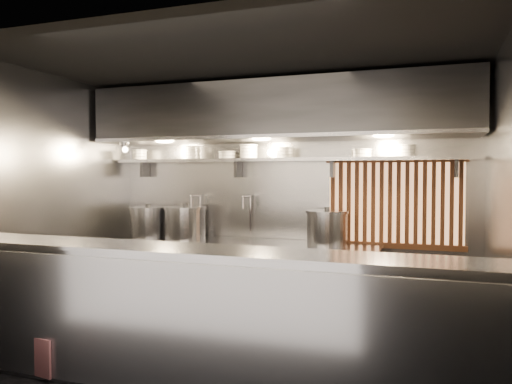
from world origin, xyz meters
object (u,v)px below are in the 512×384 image
Objects in this scene: heat_lamp at (124,145)px; stock_pot_right at (327,228)px; stock_pot_left at (148,222)px; stock_pot_mid at (185,222)px; pendant_bulb at (271,153)px.

heat_lamp is 2.68m from stock_pot_right.
stock_pot_left is (0.17, 0.26, -0.97)m from heat_lamp.
stock_pot_mid is (0.70, 0.27, -0.96)m from heat_lamp.
pendant_bulb is at bearing 3.07° from stock_pot_left.
heat_lamp is 0.66× the size of stock_pot_right.
stock_pot_left is 0.95× the size of stock_pot_mid.
stock_pot_right is (2.48, 0.32, -0.97)m from heat_lamp.
pendant_bulb is at bearing 11.00° from heat_lamp.
stock_pot_mid is 1.15× the size of stock_pot_right.
stock_pot_right is (2.31, 0.06, 0.00)m from stock_pot_left.
stock_pot_left is 2.31m from stock_pot_right.
stock_pot_mid is at bearing -178.35° from stock_pot_right.
stock_pot_right is (0.68, -0.03, -0.86)m from pendant_bulb.
stock_pot_left is at bearing 56.76° from heat_lamp.
heat_lamp is 0.60× the size of stock_pot_left.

